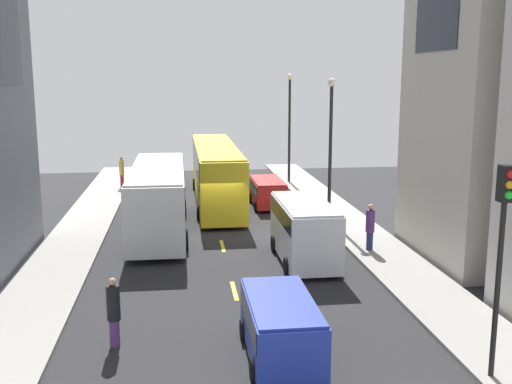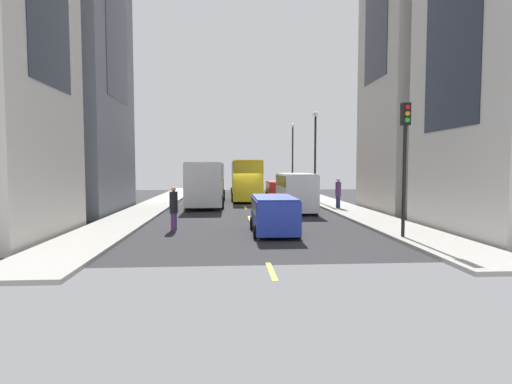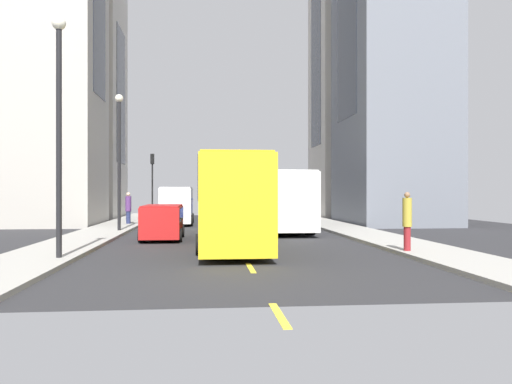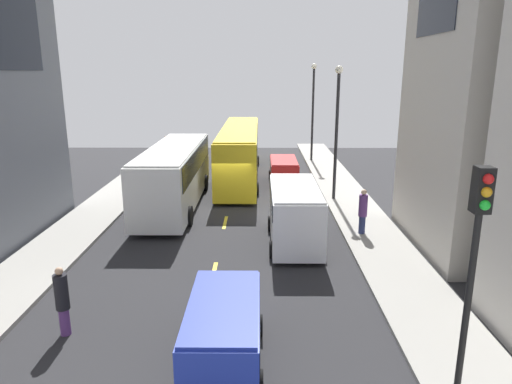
% 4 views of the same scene
% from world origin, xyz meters
% --- Properties ---
extents(ground_plane, '(40.56, 40.56, 0.00)m').
position_xyz_m(ground_plane, '(0.00, 0.00, 0.00)').
color(ground_plane, '#28282B').
extents(sidewalk_west, '(2.74, 44.00, 0.15)m').
position_xyz_m(sidewalk_west, '(-6.91, 0.00, 0.07)').
color(sidewalk_west, '#9E9B93').
rests_on(sidewalk_west, ground).
extents(sidewalk_east, '(2.74, 44.00, 0.15)m').
position_xyz_m(sidewalk_east, '(6.91, 0.00, 0.07)').
color(sidewalk_east, '#9E9B93').
rests_on(sidewalk_east, ground).
extents(lane_stripe_1, '(0.16, 2.00, 0.01)m').
position_xyz_m(lane_stripe_1, '(0.00, -15.00, 0.01)').
color(lane_stripe_1, yellow).
rests_on(lane_stripe_1, ground).
extents(lane_stripe_2, '(0.16, 2.00, 0.01)m').
position_xyz_m(lane_stripe_2, '(0.00, -9.00, 0.01)').
color(lane_stripe_2, yellow).
rests_on(lane_stripe_2, ground).
extents(lane_stripe_3, '(0.16, 2.00, 0.01)m').
position_xyz_m(lane_stripe_3, '(0.00, -3.00, 0.01)').
color(lane_stripe_3, yellow).
rests_on(lane_stripe_3, ground).
extents(lane_stripe_4, '(0.16, 2.00, 0.01)m').
position_xyz_m(lane_stripe_4, '(0.00, 3.00, 0.01)').
color(lane_stripe_4, yellow).
rests_on(lane_stripe_4, ground).
extents(lane_stripe_5, '(0.16, 2.00, 0.01)m').
position_xyz_m(lane_stripe_5, '(0.00, 9.00, 0.01)').
color(lane_stripe_5, yellow).
rests_on(lane_stripe_5, ground).
extents(lane_stripe_6, '(0.16, 2.00, 0.01)m').
position_xyz_m(lane_stripe_6, '(0.00, 15.00, 0.01)').
color(lane_stripe_6, yellow).
rests_on(lane_stripe_6, ground).
extents(lane_stripe_7, '(0.16, 2.00, 0.01)m').
position_xyz_m(lane_stripe_7, '(0.00, 21.00, 0.01)').
color(lane_stripe_7, yellow).
rests_on(lane_stripe_7, ground).
extents(city_bus_white, '(2.80, 11.17, 3.35)m').
position_xyz_m(city_bus_white, '(-2.98, -0.04, 2.01)').
color(city_bus_white, silver).
rests_on(city_bus_white, ground).
extents(streetcar_yellow, '(2.70, 14.88, 3.59)m').
position_xyz_m(streetcar_yellow, '(0.33, 7.05, 2.13)').
color(streetcar_yellow, yellow).
rests_on(streetcar_yellow, ground).
extents(delivery_van_white, '(2.25, 5.37, 2.58)m').
position_xyz_m(delivery_van_white, '(3.25, -5.83, 1.51)').
color(delivery_van_white, white).
rests_on(delivery_van_white, ground).
extents(car_red_0, '(1.94, 4.17, 1.64)m').
position_xyz_m(car_red_0, '(3.34, 5.42, 0.97)').
color(car_red_0, red).
rests_on(car_red_0, ground).
extents(car_blue_1, '(2.01, 4.06, 1.69)m').
position_xyz_m(car_blue_1, '(0.80, -14.43, 1.00)').
color(car_blue_1, '#2338AD').
rests_on(car_blue_1, ground).
extents(pedestrian_crossing_near, '(0.33, 0.33, 2.11)m').
position_xyz_m(pedestrian_crossing_near, '(-5.90, 12.29, 1.28)').
color(pedestrian_crossing_near, maroon).
rests_on(pedestrian_crossing_near, ground).
extents(pedestrian_crossing_mid, '(0.39, 0.39, 2.07)m').
position_xyz_m(pedestrian_crossing_mid, '(6.40, -4.93, 1.25)').
color(pedestrian_crossing_mid, navy).
rests_on(pedestrian_crossing_mid, ground).
extents(pedestrian_waiting_curb, '(0.39, 0.39, 2.08)m').
position_xyz_m(pedestrian_waiting_curb, '(-3.86, -13.17, 1.10)').
color(pedestrian_waiting_curb, '#593372').
rests_on(pedestrian_waiting_curb, ground).
extents(traffic_light_near_corner, '(0.32, 0.44, 5.47)m').
position_xyz_m(traffic_light_near_corner, '(5.94, -16.48, 3.98)').
color(traffic_light_near_corner, black).
rests_on(traffic_light_near_corner, ground).
extents(streetlamp_near, '(0.44, 0.44, 7.49)m').
position_xyz_m(streetlamp_near, '(6.04, 1.06, 4.70)').
color(streetlamp_near, black).
rests_on(streetlamp_near, ground).
extents(streetlamp_far, '(0.44, 0.44, 7.78)m').
position_xyz_m(streetlamp_far, '(6.04, 13.08, 4.86)').
color(streetlamp_far, black).
rests_on(streetlamp_far, ground).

